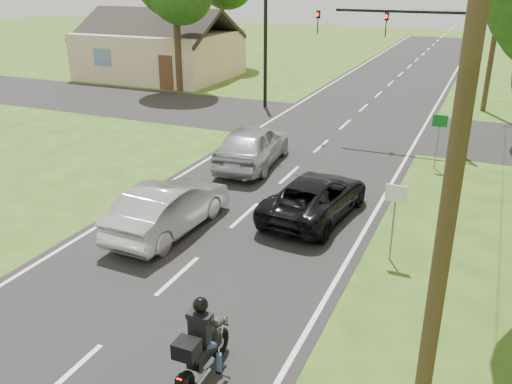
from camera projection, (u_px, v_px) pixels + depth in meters
ground at (178, 276)px, 13.58m from camera, size 140.00×140.00×0.00m
road at (306, 160)px, 22.07m from camera, size 8.00×100.00×0.01m
cross_road at (345, 125)px, 27.16m from camera, size 60.00×7.00×0.01m
motorcycle_rider at (200, 350)px, 9.82m from camera, size 0.58×2.07×1.78m
dark_suv at (315, 197)px, 16.70m from camera, size 2.56×4.80×1.28m
silver_sedan at (169, 208)px, 15.68m from camera, size 1.71×4.55×1.48m
silver_suv at (252, 145)px, 21.10m from camera, size 2.43×5.04×1.66m
traffic_signal at (416, 48)px, 22.67m from camera, size 6.38×0.44×6.00m
signal_pole_far at (265, 53)px, 29.67m from camera, size 0.20×0.20×6.00m
utility_pole_near at (461, 123)px, 7.66m from camera, size 1.60×0.28×10.00m
utility_pole_far at (498, 14)px, 28.04m from camera, size 1.60×0.28×10.00m
sign_white at (395, 204)px, 13.76m from camera, size 0.55×0.07×2.12m
sign_green at (439, 129)px, 20.47m from camera, size 0.55×0.07×2.12m
house at (160, 52)px, 39.25m from camera, size 10.20×8.00×4.84m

